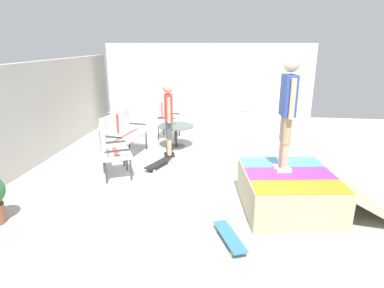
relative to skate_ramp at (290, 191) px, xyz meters
The scene contains 12 objects.
ground_plane 1.60m from the skate_ramp, 53.52° to the left, with size 12.00×12.00×0.10m, color #B2B2AD.
back_wall_cinderblock 5.39m from the skate_ramp, 79.99° to the left, with size 9.00×0.20×2.19m.
house_facade 5.13m from the skate_ramp, 20.23° to the left, with size 0.23×6.00×2.55m.
skate_ramp is the anchor object (origin of this frame).
patio_bench 4.12m from the skate_ramp, 59.01° to the left, with size 1.32×0.74×1.02m.
patio_chair_near_house 4.68m from the skate_ramp, 37.28° to the left, with size 0.65×0.59×1.02m.
patio_chair_by_wall 3.43m from the skate_ramp, 75.76° to the left, with size 0.80×0.77×1.02m.
patio_table 3.76m from the skate_ramp, 39.21° to the left, with size 0.90×0.90×0.57m.
person_watching 3.38m from the skate_ramp, 47.12° to the left, with size 0.47×0.30×1.72m.
person_skater 1.37m from the skate_ramp, 48.68° to the left, with size 0.48×0.28×1.78m.
skateboard_by_bench 2.93m from the skate_ramp, 59.19° to the left, with size 0.82×0.48×0.10m.
skateboard_spare 1.43m from the skate_ramp, 138.85° to the left, with size 0.81×0.50×0.10m.
Camera 1 is at (-5.83, -0.32, 2.60)m, focal length 30.43 mm.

